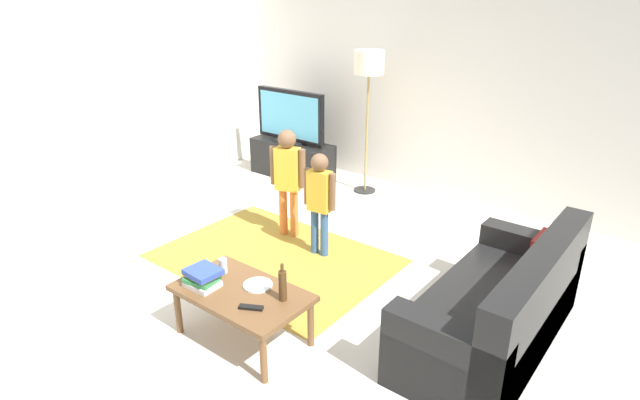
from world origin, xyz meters
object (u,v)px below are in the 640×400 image
Objects in this scene: coffee_table at (242,296)px; soda_can at (223,266)px; child_center at (320,195)px; tv_stand at (292,160)px; tv_remote at (251,307)px; plate at (258,285)px; tv at (290,117)px; bottle at (283,285)px; child_near_tv at (288,174)px; book_stack at (202,277)px; couch at (502,312)px; floor_lamp at (369,70)px.

coffee_table is 8.33× the size of soda_can.
tv_stand is at bearing 137.52° from child_center.
tv_remote is at bearing -28.61° from coffee_table.
coffee_table is 0.14m from plate.
plate is (0.35, 0.02, -0.05)m from soda_can.
tv is 3.80× the size of bottle.
child_near_tv is (1.19, -1.41, -0.15)m from tv.
child_center reaches higher than soda_can.
bottle reaches higher than tv_stand.
child_near_tv is 0.54m from child_center.
tv_remote is at bearing -56.07° from child_near_tv.
tv is 4.05× the size of book_stack.
child_near_tv is at bearing 130.13° from bottle.
tv reaches higher than tv_remote.
tv_remote is (-1.33, -1.23, 0.14)m from couch.
tv_stand is at bearing 129.76° from child_near_tv.
coffee_table is at bearing -72.58° from floor_lamp.
child_center is 3.84× the size of book_stack.
book_stack is (0.11, -1.55, -0.14)m from child_center.
tv is 3.88m from tv_remote.
coffee_table is 0.33m from book_stack.
tv_remote is at bearing -54.73° from plate.
coffee_table is at bearing -18.43° from soda_can.
tv_stand reaches higher than coffee_table.
book_stack is (0.63, -1.68, -0.21)m from child_near_tv.
bottle is at bearing 37.14° from tv_remote.
floor_lamp reaches higher than book_stack.
floor_lamp reaches higher than child_center.
plate is at bearing 37.15° from book_stack.
soda_can is (1.80, -2.89, 0.24)m from tv_stand.
child_near_tv is 6.81× the size of tv_remote.
tv reaches higher than child_center.
coffee_table is at bearing -144.49° from couch.
child_near_tv is 5.26× the size of plate.
tv is at bearing 125.27° from coffee_table.
floor_lamp is 3.38m from plate.
couch is 1.91m from coffee_table.
coffee_table is 3.46× the size of bottle.
child_center is 3.61× the size of bottle.
floor_lamp reaches higher than coffee_table.
soda_can is at bearing 128.65° from tv_remote.
child_center is 1.33m from soda_can.
tv_stand is 1.09× the size of tv.
tv_stand is 1.92m from child_near_tv.
tv_remote is 1.42× the size of soda_can.
child_near_tv is 9.65× the size of soda_can.
tv reaches higher than couch.
plate is at bearing -71.07° from floor_lamp.
plate is (-0.17, 0.24, -0.00)m from tv_remote.
bottle is at bearing -4.24° from plate.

